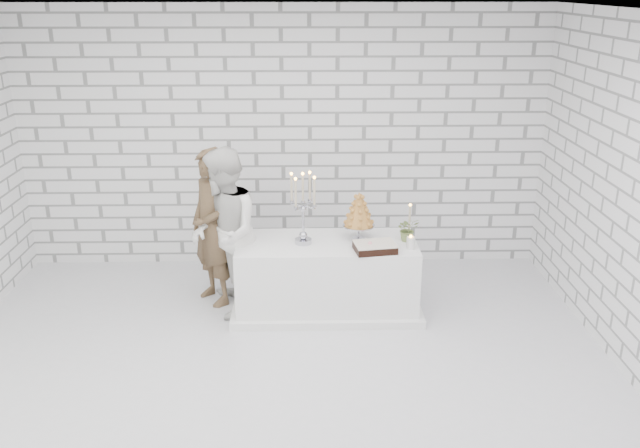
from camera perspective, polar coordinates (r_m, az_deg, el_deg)
The scene contains 13 objects.
ground at distance 5.98m, azimuth -3.65°, elevation -12.53°, with size 6.00×5.00×0.01m, color silver.
ceiling at distance 5.05m, azimuth -4.43°, elevation 17.56°, with size 6.00×5.00×0.01m, color white.
wall_back at distance 7.74m, azimuth -3.18°, elevation 7.16°, with size 6.00×0.01×3.00m, color white.
wall_front at distance 3.07m, azimuth -6.12°, elevation -13.88°, with size 6.00×0.01×3.00m, color white.
cake_table at distance 6.85m, azimuth 0.57°, elevation -4.45°, with size 1.80×0.80×0.75m, color white.
groom at distance 6.97m, azimuth -9.17°, elevation -0.28°, with size 0.60×0.40×1.66m, color brown.
bride at distance 6.71m, azimuth -8.15°, elevation -0.77°, with size 0.83×0.65×1.71m, color silver.
candelabra at distance 6.55m, azimuth -1.46°, elevation 1.34°, with size 0.30×0.30×0.73m, color #A9A9B3, non-canonical shape.
croquembouche at distance 6.70m, azimuth 3.32°, elevation 0.69°, with size 0.32×0.32×0.50m, color #925C23, non-canonical shape.
chocolate_cake at distance 6.49m, azimuth 4.70°, elevation -1.97°, with size 0.39×0.28×0.08m, color black.
pillar_candle at distance 6.58m, azimuth 7.71°, elevation -1.60°, with size 0.08×0.08×0.12m, color white.
extra_taper at distance 6.88m, azimuth 7.63°, elevation 0.28°, with size 0.06×0.06×0.32m, color #C1B292.
flowers at distance 6.76m, azimuth 7.48°, elevation -0.44°, with size 0.22×0.19×0.24m, color #516E30.
Camera 1 is at (0.26, -5.04, 3.20)m, focal length 37.60 mm.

